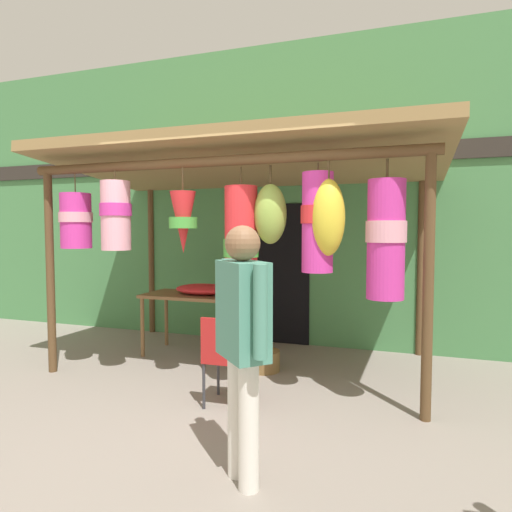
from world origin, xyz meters
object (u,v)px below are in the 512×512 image
(display_table, at_px, (198,301))
(vendor_in_orange, at_px, (243,333))
(wicker_basket_by_table, at_px, (264,361))
(folding_chair, at_px, (226,353))
(flower_heap_on_table, at_px, (205,289))

(display_table, xyz_separation_m, vendor_in_orange, (1.57, -2.53, 0.27))
(wicker_basket_by_table, bearing_deg, display_table, 161.58)
(display_table, height_order, vendor_in_orange, vendor_in_orange)
(folding_chair, bearing_deg, display_table, 124.88)
(flower_heap_on_table, height_order, wicker_basket_by_table, flower_heap_on_table)
(folding_chair, xyz_separation_m, vendor_in_orange, (0.57, -1.09, 0.47))
(flower_heap_on_table, bearing_deg, display_table, -169.13)
(folding_chair, bearing_deg, wicker_basket_by_table, 89.50)
(folding_chair, distance_m, vendor_in_orange, 1.32)
(wicker_basket_by_table, height_order, vendor_in_orange, vendor_in_orange)
(flower_heap_on_table, height_order, folding_chair, flower_heap_on_table)
(display_table, distance_m, folding_chair, 1.76)
(display_table, distance_m, wicker_basket_by_table, 1.22)
(wicker_basket_by_table, relative_size, vendor_in_orange, 0.22)
(display_table, relative_size, flower_heap_on_table, 1.82)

